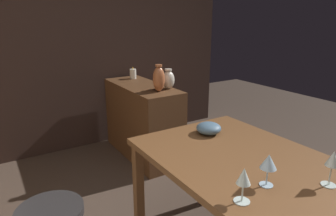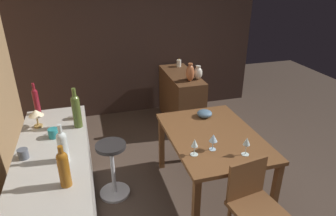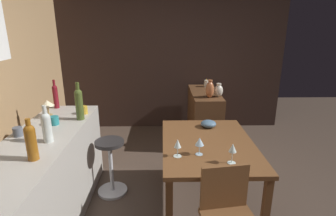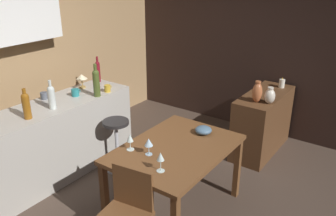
{
  "view_description": "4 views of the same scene",
  "coord_description": "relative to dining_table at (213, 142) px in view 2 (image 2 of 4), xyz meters",
  "views": [
    {
      "loc": [
        -0.91,
        1.0,
        1.52
      ],
      "look_at": [
        0.64,
        0.02,
        0.96
      ],
      "focal_mm": 31.5,
      "sensor_mm": 36.0,
      "label": 1
    },
    {
      "loc": [
        -2.3,
        1.0,
        2.31
      ],
      "look_at": [
        0.53,
        0.18,
        0.93
      ],
      "focal_mm": 31.96,
      "sensor_mm": 36.0,
      "label": 2
    },
    {
      "loc": [
        -2.3,
        0.25,
        1.89
      ],
      "look_at": [
        0.42,
        0.19,
        1.02
      ],
      "focal_mm": 28.81,
      "sensor_mm": 36.0,
      "label": 3
    },
    {
      "loc": [
        -2.3,
        -1.88,
        2.38
      ],
      "look_at": [
        0.53,
        0.15,
        0.94
      ],
      "focal_mm": 37.3,
      "sensor_mm": 36.0,
      "label": 4
    }
  ],
  "objects": [
    {
      "name": "pillar_candle_tall",
      "position": [
        2.11,
        -0.31,
        0.22
      ],
      "size": [
        0.08,
        0.08,
        0.14
      ],
      "color": "white",
      "rests_on": "sideboard_cabinet"
    },
    {
      "name": "chair_near_window",
      "position": [
        -0.78,
        -0.04,
        -0.17
      ],
      "size": [
        0.45,
        0.45,
        0.85
      ],
      "color": "brown",
      "rests_on": "ground_plane"
    },
    {
      "name": "bar_stool",
      "position": [
        0.25,
        1.04,
        -0.31
      ],
      "size": [
        0.34,
        0.34,
        0.65
      ],
      "color": "#262323",
      "rests_on": "ground_plane"
    },
    {
      "name": "wall_side_right",
      "position": [
        2.39,
        0.5,
        0.65
      ],
      "size": [
        0.1,
        4.4,
        2.6
      ],
      "primitive_type": "cube",
      "color": "#33231E",
      "rests_on": "ground_plane"
    },
    {
      "name": "wine_glass_right",
      "position": [
        -0.26,
        0.12,
        0.21
      ],
      "size": [
        0.08,
        0.08,
        0.17
      ],
      "color": "silver",
      "rests_on": "dining_table"
    },
    {
      "name": "wine_glass_left",
      "position": [
        -0.29,
        0.32,
        0.21
      ],
      "size": [
        0.07,
        0.07,
        0.17
      ],
      "color": "silver",
      "rests_on": "dining_table"
    },
    {
      "name": "sideboard_cabinet",
      "position": [
        1.74,
        -0.23,
        -0.24
      ],
      "size": [
        1.1,
        0.44,
        0.82
      ],
      "primitive_type": "cube",
      "color": "#56351E",
      "rests_on": "ground_plane"
    },
    {
      "name": "wine_bottle_olive",
      "position": [
        0.26,
        1.33,
        0.43
      ],
      "size": [
        0.08,
        0.08,
        0.4
      ],
      "color": "#475623",
      "rests_on": "kitchen_counter"
    },
    {
      "name": "dining_table",
      "position": [
        0.0,
        0.0,
        0.0
      ],
      "size": [
        1.28,
        0.91,
        0.74
      ],
      "color": "brown",
      "rests_on": "ground_plane"
    },
    {
      "name": "counter_lamp",
      "position": [
        0.36,
        1.71,
        0.39
      ],
      "size": [
        0.14,
        0.14,
        0.19
      ],
      "color": "#A58447",
      "rests_on": "kitchen_counter"
    },
    {
      "name": "vase_ceramic_ivory",
      "position": [
        1.44,
        -0.38,
        0.26
      ],
      "size": [
        0.13,
        0.13,
        0.21
      ],
      "color": "beige",
      "rests_on": "sideboard_cabinet"
    },
    {
      "name": "wine_bottle_amber",
      "position": [
        -0.62,
        1.43,
        0.4
      ],
      "size": [
        0.08,
        0.08,
        0.33
      ],
      "color": "#8C5114",
      "rests_on": "kitchen_counter"
    },
    {
      "name": "kitchen_counter",
      "position": [
        -0.29,
        1.56,
        -0.2
      ],
      "size": [
        2.1,
        0.6,
        0.9
      ],
      "primitive_type": "cube",
      "color": "#B2ADA3",
      "rests_on": "ground_plane"
    },
    {
      "name": "wine_bottle_clear",
      "position": [
        -0.3,
        1.45,
        0.39
      ],
      "size": [
        0.08,
        0.08,
        0.33
      ],
      "color": "silver",
      "rests_on": "kitchen_counter"
    },
    {
      "name": "cup_slate",
      "position": [
        -0.17,
        1.77,
        0.29
      ],
      "size": [
        0.12,
        0.08,
        0.08
      ],
      "color": "#515660",
      "rests_on": "kitchen_counter"
    },
    {
      "name": "cup_mustard",
      "position": [
        0.45,
        1.34,
        0.29
      ],
      "size": [
        0.11,
        0.08,
        0.09
      ],
      "color": "gold",
      "rests_on": "kitchen_counter"
    },
    {
      "name": "vase_copper",
      "position": [
        1.39,
        -0.24,
        0.29
      ],
      "size": [
        0.12,
        0.12,
        0.27
      ],
      "color": "#B26038",
      "rests_on": "sideboard_cabinet"
    },
    {
      "name": "cup_teal",
      "position": [
        0.11,
        1.55,
        0.29
      ],
      "size": [
        0.13,
        0.09,
        0.09
      ],
      "color": "teal",
      "rests_on": "kitchen_counter"
    },
    {
      "name": "fruit_bowl",
      "position": [
        0.41,
        -0.07,
        0.13
      ],
      "size": [
        0.17,
        0.17,
        0.08
      ],
      "primitive_type": "ellipsoid",
      "color": "slate",
      "rests_on": "dining_table"
    },
    {
      "name": "ground_plane",
      "position": [
        -0.16,
        0.2,
        -0.65
      ],
      "size": [
        9.0,
        9.0,
        0.0
      ],
      "primitive_type": "plane",
      "color": "#47382D"
    },
    {
      "name": "wine_glass_center",
      "position": [
        -0.42,
        -0.13,
        0.22
      ],
      "size": [
        0.07,
        0.07,
        0.18
      ],
      "color": "silver",
      "rests_on": "dining_table"
    },
    {
      "name": "wine_bottle_ruby",
      "position": [
        0.68,
        1.74,
        0.4
      ],
      "size": [
        0.06,
        0.06,
        0.35
      ],
      "color": "maroon",
      "rests_on": "kitchen_counter"
    }
  ]
}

